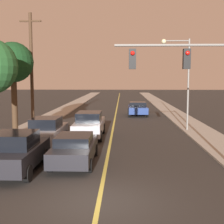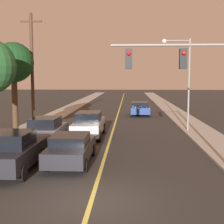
% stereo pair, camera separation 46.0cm
% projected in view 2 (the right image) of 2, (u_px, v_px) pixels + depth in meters
% --- Properties ---
extents(ground_plane, '(200.00, 200.00, 0.00)m').
position_uv_depth(ground_plane, '(91.00, 202.00, 10.33)').
color(ground_plane, '#2D2B28').
extents(road_surface, '(10.80, 80.00, 0.01)m').
position_uv_depth(road_surface, '(120.00, 106.00, 46.06)').
color(road_surface, '#2D2B28').
rests_on(road_surface, ground).
extents(sidewalk_left, '(2.50, 80.00, 0.12)m').
position_uv_depth(sidewalk_left, '(76.00, 105.00, 46.41)').
color(sidewalk_left, '#9E998E').
rests_on(sidewalk_left, ground).
extents(sidewalk_right, '(2.50, 80.00, 0.12)m').
position_uv_depth(sidewalk_right, '(166.00, 106.00, 45.70)').
color(sidewalk_right, '#9E998E').
rests_on(sidewalk_right, ground).
extents(car_near_lane_front, '(1.95, 4.70, 1.42)m').
position_uv_depth(car_near_lane_front, '(71.00, 148.00, 14.93)').
color(car_near_lane_front, black).
rests_on(car_near_lane_front, ground).
extents(car_near_lane_second, '(1.95, 5.12, 1.78)m').
position_uv_depth(car_near_lane_second, '(89.00, 124.00, 21.50)').
color(car_near_lane_second, '#A5A8B2').
rests_on(car_near_lane_second, ground).
extents(car_outer_lane_front, '(2.10, 4.47, 1.77)m').
position_uv_depth(car_outer_lane_front, '(12.00, 151.00, 13.62)').
color(car_outer_lane_front, black).
rests_on(car_outer_lane_front, ground).
extents(car_outer_lane_second, '(1.96, 4.72, 1.68)m').
position_uv_depth(car_outer_lane_second, '(46.00, 131.00, 19.28)').
color(car_outer_lane_second, '#A5A8B2').
rests_on(car_outer_lane_second, ground).
extents(car_far_oncoming, '(2.12, 4.06, 1.49)m').
position_uv_depth(car_far_oncoming, '(140.00, 109.00, 33.83)').
color(car_far_oncoming, navy).
rests_on(car_far_oncoming, ground).
extents(traffic_signal_mast, '(5.49, 0.42, 5.68)m').
position_uv_depth(traffic_signal_mast, '(190.00, 75.00, 13.95)').
color(traffic_signal_mast, slate).
rests_on(traffic_signal_mast, ground).
extents(streetlamp_right, '(2.15, 0.36, 6.89)m').
position_uv_depth(streetlamp_right, '(182.00, 71.00, 23.40)').
color(streetlamp_right, slate).
rests_on(streetlamp_right, ground).
extents(utility_pole_left, '(1.60, 0.24, 8.71)m').
position_uv_depth(utility_pole_left, '(32.00, 71.00, 23.26)').
color(utility_pole_left, '#422D1E').
rests_on(utility_pole_left, ground).
extents(tree_left_far, '(2.83, 2.83, 6.49)m').
position_uv_depth(tree_left_far, '(14.00, 64.00, 22.02)').
color(tree_left_far, '#3D2B1C').
rests_on(tree_left_far, ground).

